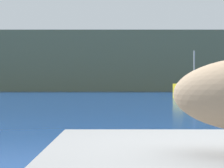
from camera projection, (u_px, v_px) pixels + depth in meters
name	position (u px, v px, depth m)	size (l,w,h in m)	color
hillside_backdrop	(118.00, 63.00, 67.79)	(140.00, 14.44, 9.93)	#5B664C
fishing_boat_yellow	(221.00, 88.00, 31.59)	(7.54, 3.63, 3.92)	yellow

